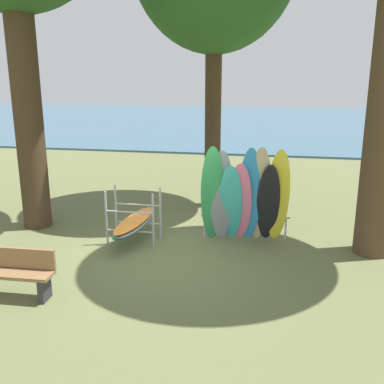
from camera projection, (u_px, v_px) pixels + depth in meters
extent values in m
plane|color=#60663D|center=(165.00, 256.00, 9.29)|extent=(80.00, 80.00, 0.00)
cube|color=#38607A|center=(252.00, 120.00, 38.27)|extent=(80.00, 36.00, 0.10)
cylinder|color=#42301E|center=(27.00, 101.00, 10.40)|extent=(0.69, 0.69, 6.33)
cylinder|color=#42301E|center=(213.00, 112.00, 12.32)|extent=(0.46, 0.46, 5.48)
ellipsoid|color=#339E56|center=(212.00, 194.00, 9.78)|extent=(0.61, 0.69, 2.29)
ellipsoid|color=gray|center=(222.00, 197.00, 9.79)|extent=(0.58, 0.56, 2.19)
ellipsoid|color=#38B2AD|center=(231.00, 203.00, 9.82)|extent=(0.54, 0.61, 1.87)
ellipsoid|color=pink|center=(240.00, 202.00, 9.81)|extent=(0.54, 0.62, 1.92)
ellipsoid|color=#2D8ED1|center=(250.00, 195.00, 9.76)|extent=(0.57, 0.64, 2.26)
ellipsoid|color=#C6B289|center=(259.00, 195.00, 9.75)|extent=(0.60, 0.69, 2.28)
ellipsoid|color=black|center=(268.00, 203.00, 9.80)|extent=(0.58, 0.66, 1.90)
ellipsoid|color=yellow|center=(278.00, 196.00, 9.75)|extent=(0.58, 0.60, 2.23)
cylinder|color=#9EA0A5|center=(204.00, 226.00, 10.30)|extent=(0.04, 0.04, 0.55)
cylinder|color=#9EA0A5|center=(286.00, 229.00, 10.12)|extent=(0.04, 0.04, 0.55)
cylinder|color=#9EA0A5|center=(245.00, 217.00, 10.14)|extent=(2.06, 0.24, 0.04)
cylinder|color=#9EA0A5|center=(106.00, 218.00, 9.79)|extent=(0.05, 0.05, 1.25)
cylinder|color=#9EA0A5|center=(153.00, 221.00, 9.59)|extent=(0.05, 0.05, 1.25)
cylinder|color=#9EA0A5|center=(116.00, 210.00, 10.36)|extent=(0.05, 0.05, 1.25)
cylinder|color=#9EA0A5|center=(160.00, 213.00, 10.16)|extent=(0.05, 0.05, 1.25)
cylinder|color=#9EA0A5|center=(130.00, 231.00, 9.76)|extent=(1.10, 0.04, 0.04)
cylinder|color=#9EA0A5|center=(129.00, 212.00, 9.65)|extent=(1.10, 0.04, 0.04)
cylinder|color=#9EA0A5|center=(138.00, 223.00, 10.33)|extent=(1.10, 0.04, 0.04)
cylinder|color=#9EA0A5|center=(138.00, 205.00, 10.22)|extent=(1.10, 0.04, 0.04)
ellipsoid|color=#339E56|center=(132.00, 225.00, 10.04)|extent=(0.57, 2.12, 0.06)
ellipsoid|color=gray|center=(136.00, 222.00, 10.01)|extent=(0.55, 2.11, 0.06)
ellipsoid|color=orange|center=(135.00, 220.00, 10.00)|extent=(0.63, 2.13, 0.06)
cube|color=#2D2D33|center=(45.00, 289.00, 7.40)|extent=(0.11, 0.32, 0.42)
cube|color=olive|center=(13.00, 274.00, 7.42)|extent=(1.42, 0.46, 0.06)
cube|color=olive|center=(17.00, 258.00, 7.54)|extent=(1.40, 0.12, 0.36)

